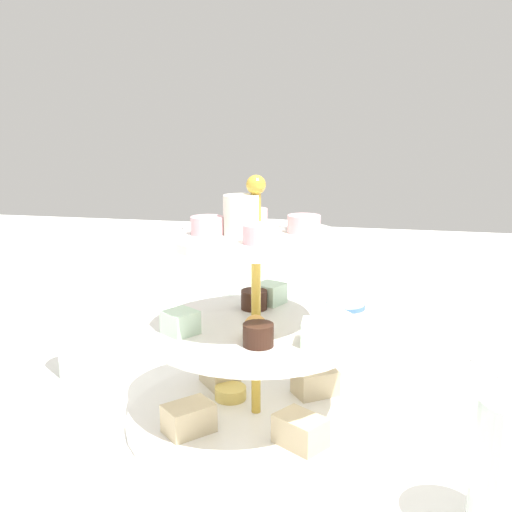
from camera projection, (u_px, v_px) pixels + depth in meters
The scene contains 6 objects.
ground_plane at pixel (256, 420), 0.67m from camera, with size 2.40×2.40×0.00m, color white.
tiered_serving_stand at pixel (255, 348), 0.65m from camera, with size 0.28×0.28×0.27m.
water_glass_short_left at pixel (243, 310), 0.94m from camera, with size 0.06×0.06×0.07m, color silver.
teacup_with_saucer at pixel (345, 320), 0.92m from camera, with size 0.09×0.09×0.05m.
butter_knife_right at pixel (509, 381), 0.77m from camera, with size 0.17×0.01×0.00m, color silver.
water_glass_mid_back at pixel (81, 338), 0.78m from camera, with size 0.06×0.06×0.10m, color silver.
Camera 1 is at (-0.13, 0.60, 0.33)m, focal length 43.06 mm.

